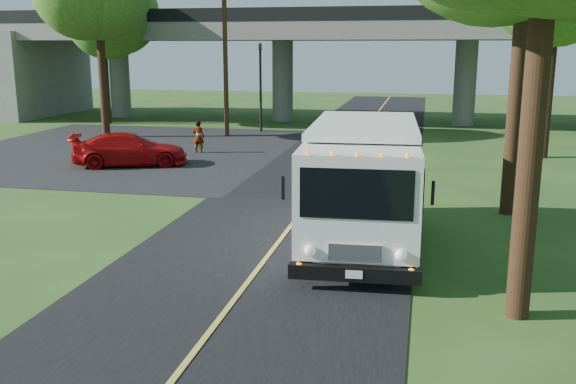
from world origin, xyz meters
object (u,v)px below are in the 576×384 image
(step_van, at_px, (363,180))
(pedestrian, at_px, (198,137))
(tree_left_far, at_px, (103,7))
(red_sedan, at_px, (130,149))
(utility_pole, at_px, (225,54))
(traffic_signal, at_px, (260,78))

(step_van, bearing_deg, pedestrian, 122.23)
(tree_left_far, bearing_deg, step_van, -50.25)
(tree_left_far, distance_m, red_sedan, 17.29)
(red_sedan, height_order, pedestrian, pedestrian)
(step_van, height_order, pedestrian, step_van)
(step_van, relative_size, pedestrian, 4.81)
(pedestrian, bearing_deg, tree_left_far, -48.00)
(utility_pole, relative_size, step_van, 1.20)
(pedestrian, bearing_deg, utility_pole, -87.86)
(tree_left_far, xyz_separation_m, red_sedan, (8.06, -13.74, -6.75))
(utility_pole, relative_size, red_sedan, 1.86)
(traffic_signal, height_order, tree_left_far, tree_left_far)
(traffic_signal, bearing_deg, pedestrian, -97.01)
(traffic_signal, height_order, red_sedan, traffic_signal)
(traffic_signal, bearing_deg, red_sedan, -102.96)
(utility_pole, distance_m, pedestrian, 7.22)
(pedestrian, bearing_deg, traffic_signal, -99.56)
(tree_left_far, relative_size, pedestrian, 6.33)
(utility_pole, bearing_deg, step_van, -63.04)
(traffic_signal, relative_size, pedestrian, 3.33)
(traffic_signal, relative_size, step_van, 0.69)
(tree_left_far, height_order, step_van, tree_left_far)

